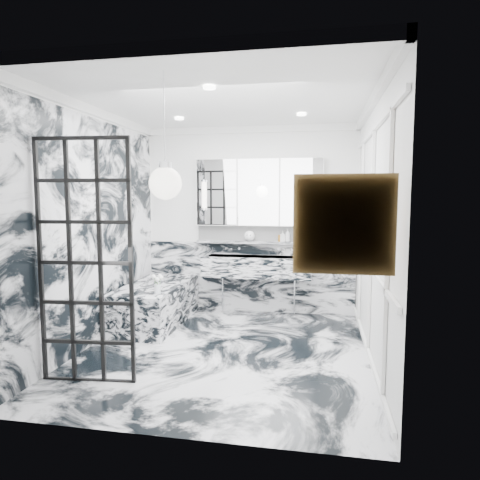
% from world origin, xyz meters
% --- Properties ---
extents(floor, '(3.60, 3.60, 0.00)m').
position_xyz_m(floor, '(0.00, 0.00, 0.00)').
color(floor, silver).
rests_on(floor, ground).
extents(ceiling, '(3.60, 3.60, 0.00)m').
position_xyz_m(ceiling, '(0.00, 0.00, 2.80)').
color(ceiling, white).
rests_on(ceiling, wall_back).
extents(wall_back, '(3.60, 0.00, 3.60)m').
position_xyz_m(wall_back, '(0.00, 1.80, 1.40)').
color(wall_back, white).
rests_on(wall_back, floor).
extents(wall_front, '(3.60, 0.00, 3.60)m').
position_xyz_m(wall_front, '(0.00, -1.80, 1.40)').
color(wall_front, white).
rests_on(wall_front, floor).
extents(wall_left, '(0.00, 3.60, 3.60)m').
position_xyz_m(wall_left, '(-1.60, 0.00, 1.40)').
color(wall_left, white).
rests_on(wall_left, floor).
extents(wall_right, '(0.00, 3.60, 3.60)m').
position_xyz_m(wall_right, '(1.60, 0.00, 1.40)').
color(wall_right, white).
rests_on(wall_right, floor).
extents(marble_clad_back, '(3.18, 0.05, 1.05)m').
position_xyz_m(marble_clad_back, '(0.00, 1.78, 0.53)').
color(marble_clad_back, silver).
rests_on(marble_clad_back, floor).
extents(marble_clad_left, '(0.02, 3.56, 2.68)m').
position_xyz_m(marble_clad_left, '(-1.59, 0.00, 1.34)').
color(marble_clad_left, silver).
rests_on(marble_clad_left, floor).
extents(panel_molding, '(0.03, 3.40, 2.30)m').
position_xyz_m(panel_molding, '(1.58, 0.00, 1.30)').
color(panel_molding, white).
rests_on(panel_molding, floor).
extents(soap_bottle_a, '(0.09, 0.09, 0.19)m').
position_xyz_m(soap_bottle_a, '(0.59, 1.71, 1.18)').
color(soap_bottle_a, '#8C5919').
rests_on(soap_bottle_a, ledge).
extents(soap_bottle_b, '(0.08, 0.08, 0.16)m').
position_xyz_m(soap_bottle_b, '(0.51, 1.71, 1.17)').
color(soap_bottle_b, '#4C4C51').
rests_on(soap_bottle_b, ledge).
extents(soap_bottle_c, '(0.11, 0.11, 0.14)m').
position_xyz_m(soap_bottle_c, '(0.91, 1.71, 1.16)').
color(soap_bottle_c, silver).
rests_on(soap_bottle_c, ledge).
extents(face_pot, '(0.16, 0.16, 0.16)m').
position_xyz_m(face_pot, '(0.01, 1.71, 1.17)').
color(face_pot, white).
rests_on(face_pot, ledge).
extents(amber_bottle, '(0.04, 0.04, 0.10)m').
position_xyz_m(amber_bottle, '(0.46, 1.71, 1.14)').
color(amber_bottle, '#8C5919').
rests_on(amber_bottle, ledge).
extents(flower_vase, '(0.08, 0.08, 0.12)m').
position_xyz_m(flower_vase, '(-0.93, 0.35, 0.61)').
color(flower_vase, silver).
rests_on(flower_vase, bathtub).
extents(crittall_door, '(0.88, 0.12, 2.29)m').
position_xyz_m(crittall_door, '(-1.10, -1.01, 1.14)').
color(crittall_door, black).
rests_on(crittall_door, floor).
extents(artwork, '(0.56, 0.05, 0.56)m').
position_xyz_m(artwork, '(1.20, -1.76, 1.58)').
color(artwork, '#BF5713').
rests_on(artwork, wall_front).
extents(pendant_light, '(0.26, 0.26, 0.26)m').
position_xyz_m(pendant_light, '(-0.19, -1.32, 1.87)').
color(pendant_light, white).
rests_on(pendant_light, ceiling).
extents(trough_sink, '(1.60, 0.45, 0.30)m').
position_xyz_m(trough_sink, '(0.15, 1.55, 0.73)').
color(trough_sink, silver).
rests_on(trough_sink, wall_back).
extents(ledge, '(1.90, 0.14, 0.04)m').
position_xyz_m(ledge, '(0.15, 1.72, 1.07)').
color(ledge, silver).
rests_on(ledge, wall_back).
extents(subway_tile, '(1.90, 0.03, 0.23)m').
position_xyz_m(subway_tile, '(0.15, 1.78, 1.21)').
color(subway_tile, white).
rests_on(subway_tile, wall_back).
extents(mirror_cabinet, '(1.90, 0.16, 1.00)m').
position_xyz_m(mirror_cabinet, '(0.15, 1.73, 1.82)').
color(mirror_cabinet, white).
rests_on(mirror_cabinet, wall_back).
extents(sconce_left, '(0.07, 0.07, 0.40)m').
position_xyz_m(sconce_left, '(-0.67, 1.63, 1.78)').
color(sconce_left, white).
rests_on(sconce_left, mirror_cabinet).
extents(sconce_right, '(0.07, 0.07, 0.40)m').
position_xyz_m(sconce_right, '(0.97, 1.63, 1.78)').
color(sconce_right, white).
rests_on(sconce_right, mirror_cabinet).
extents(bathtub, '(0.75, 1.65, 0.55)m').
position_xyz_m(bathtub, '(-1.18, 0.90, 0.28)').
color(bathtub, silver).
rests_on(bathtub, floor).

